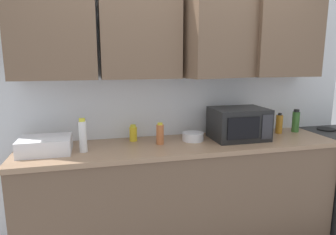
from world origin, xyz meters
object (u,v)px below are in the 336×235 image
(bottle_white_jar, at_px, (83,136))
(dish_rack, at_px, (45,145))
(bottle_green_oil, at_px, (296,121))
(bowl_ceramic_small, at_px, (193,137))
(microwave, at_px, (239,124))
(bottle_yellow_mustard, at_px, (133,133))
(bottle_spice_jar, at_px, (160,134))
(bottle_amber_vinegar, at_px, (279,124))

(bottle_white_jar, bearing_deg, dish_rack, 170.02)
(bottle_green_oil, height_order, bowl_ceramic_small, bottle_green_oil)
(microwave, xyz_separation_m, bottle_yellow_mustard, (-0.93, 0.16, -0.07))
(bottle_white_jar, bearing_deg, bottle_spice_jar, 6.45)
(bottle_amber_vinegar, xyz_separation_m, bowl_ceramic_small, (-0.90, -0.06, -0.06))
(bottle_spice_jar, bearing_deg, microwave, -0.24)
(bottle_spice_jar, bearing_deg, bottle_white_jar, -173.55)
(dish_rack, relative_size, bottle_amber_vinegar, 1.93)
(bottle_amber_vinegar, relative_size, bottle_white_jar, 0.74)
(bottle_yellow_mustard, bearing_deg, bottle_spice_jar, -36.59)
(dish_rack, relative_size, bottle_white_jar, 1.44)
(bottle_spice_jar, bearing_deg, dish_rack, -178.67)
(bowl_ceramic_small, bearing_deg, dish_rack, -177.19)
(bottle_green_oil, xyz_separation_m, bowl_ceramic_small, (-1.09, -0.07, -0.07))
(dish_rack, distance_m, bottle_yellow_mustard, 0.72)
(bottle_yellow_mustard, bearing_deg, bowl_ceramic_small, -12.70)
(dish_rack, bearing_deg, bottle_spice_jar, 1.33)
(microwave, xyz_separation_m, bottle_amber_vinegar, (0.49, 0.10, -0.05))
(bottle_amber_vinegar, relative_size, bottle_yellow_mustard, 1.35)
(bottle_spice_jar, xyz_separation_m, bottle_green_oil, (1.40, 0.10, 0.02))
(dish_rack, distance_m, bottle_amber_vinegar, 2.11)
(bottle_spice_jar, bearing_deg, bottle_amber_vinegar, 4.55)
(bottle_white_jar, bearing_deg, bottle_amber_vinegar, 5.20)
(dish_rack, xyz_separation_m, bottle_yellow_mustard, (0.70, 0.17, 0.01))
(bottle_amber_vinegar, distance_m, bottle_spice_jar, 1.21)
(bottle_amber_vinegar, bearing_deg, dish_rack, -176.83)
(bottle_yellow_mustard, height_order, bottle_white_jar, bottle_white_jar)
(bottle_white_jar, bearing_deg, microwave, 2.87)
(bottle_amber_vinegar, xyz_separation_m, bottle_yellow_mustard, (-1.41, 0.06, -0.02))
(bottle_green_oil, height_order, bottle_white_jar, bottle_white_jar)
(bottle_amber_vinegar, distance_m, bowl_ceramic_small, 0.90)
(dish_rack, relative_size, bowl_ceramic_small, 2.02)
(dish_rack, height_order, bottle_white_jar, bottle_white_jar)
(bottle_amber_vinegar, xyz_separation_m, bottle_white_jar, (-1.83, -0.17, 0.04))
(dish_rack, distance_m, bowl_ceramic_small, 1.21)
(bottle_yellow_mustard, relative_size, bottle_white_jar, 0.55)
(bottle_spice_jar, distance_m, bottle_green_oil, 1.40)
(bottle_spice_jar, height_order, bottle_green_oil, bottle_green_oil)
(microwave, distance_m, dish_rack, 1.63)
(bottle_amber_vinegar, relative_size, bowl_ceramic_small, 1.05)
(bottle_amber_vinegar, height_order, bottle_white_jar, bottle_white_jar)
(bottle_spice_jar, distance_m, bottle_yellow_mustard, 0.26)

